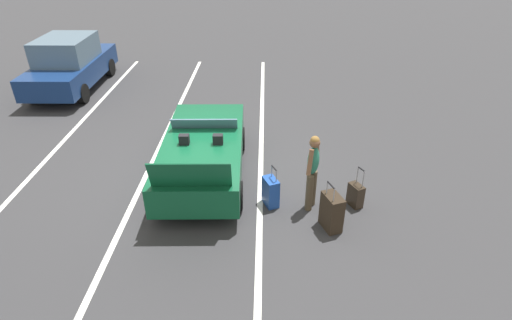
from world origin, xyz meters
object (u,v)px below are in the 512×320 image
(suitcase_large_black, at_px, (332,212))
(suitcase_small_carryon, at_px, (356,195))
(suitcase_medium_bright, at_px, (271,192))
(traveler_person, at_px, (313,169))
(parked_sedan_near, at_px, (70,64))
(convertible_car, at_px, (204,149))

(suitcase_large_black, bearing_deg, suitcase_small_carryon, 29.97)
(suitcase_medium_bright, distance_m, suitcase_small_carryon, 1.77)
(suitcase_medium_bright, height_order, traveler_person, traveler_person)
(suitcase_small_carryon, relative_size, parked_sedan_near, 0.20)
(parked_sedan_near, bearing_deg, suitcase_large_black, -133.78)
(convertible_car, xyz_separation_m, traveler_person, (-1.39, -2.36, 0.34))
(convertible_car, distance_m, suitcase_medium_bright, 2.05)
(convertible_car, relative_size, parked_sedan_near, 0.93)
(suitcase_small_carryon, bearing_deg, suitcase_medium_bright, -27.21)
(suitcase_large_black, distance_m, parked_sedan_near, 11.10)
(suitcase_medium_bright, height_order, parked_sedan_near, parked_sedan_near)
(suitcase_medium_bright, distance_m, parked_sedan_near, 9.76)
(parked_sedan_near, bearing_deg, suitcase_medium_bright, -135.30)
(suitcase_small_carryon, xyz_separation_m, traveler_person, (-0.07, 0.94, 0.67))
(convertible_car, relative_size, traveler_person, 2.54)
(convertible_car, relative_size, suitcase_medium_bright, 4.71)
(suitcase_large_black, relative_size, traveler_person, 0.62)
(suitcase_medium_bright, bearing_deg, parked_sedan_near, -67.81)
(suitcase_large_black, height_order, traveler_person, traveler_person)
(suitcase_large_black, bearing_deg, convertible_car, 122.13)
(convertible_car, bearing_deg, traveler_person, -122.16)
(suitcase_large_black, xyz_separation_m, parked_sedan_near, (7.57, 8.10, 0.52))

